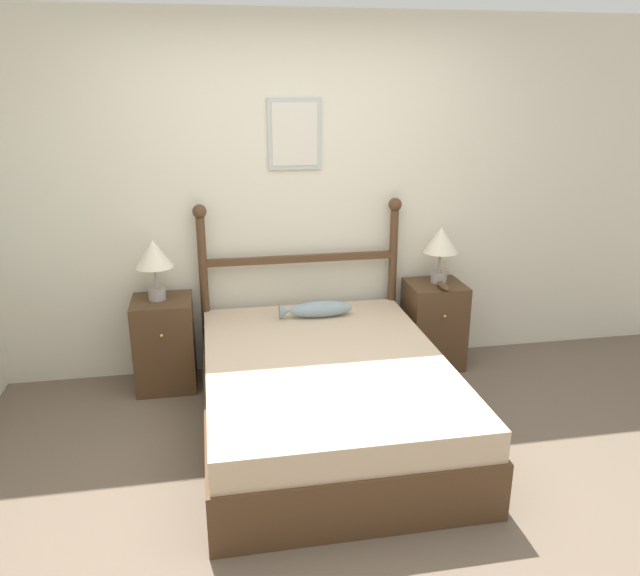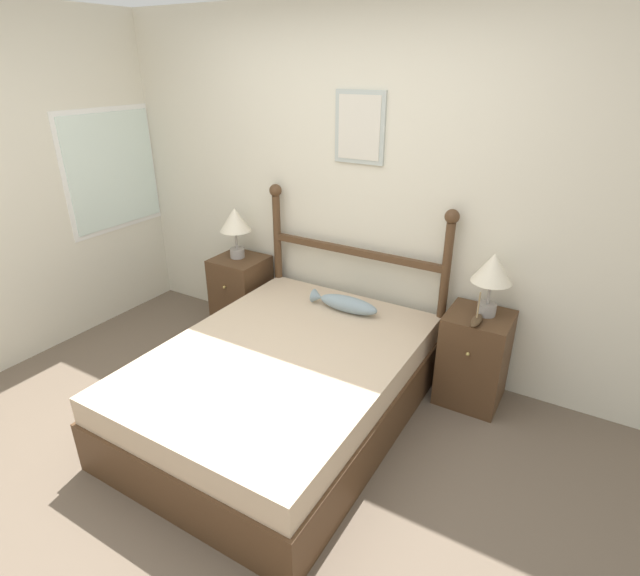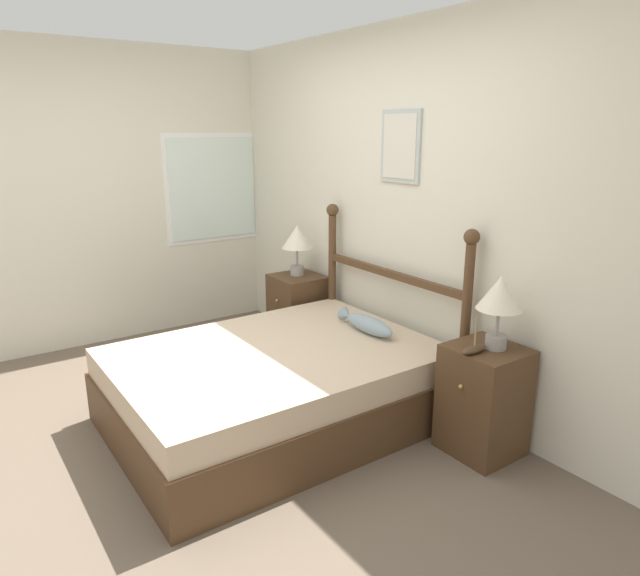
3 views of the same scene
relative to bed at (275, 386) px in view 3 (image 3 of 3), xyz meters
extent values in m
plane|color=brown|center=(-0.04, -0.65, -0.25)|extent=(16.00, 16.00, 0.00)
cube|color=beige|center=(-0.04, 1.08, 1.03)|extent=(6.40, 0.06, 2.55)
cube|color=#ADB7B2|center=(-0.02, 1.04, 1.49)|extent=(0.38, 0.02, 0.49)
cube|color=beige|center=(-0.02, 1.03, 1.49)|extent=(0.32, 0.01, 0.43)
cube|color=beige|center=(-2.17, -0.65, 1.03)|extent=(0.06, 6.40, 2.55)
cube|color=white|center=(-2.14, 0.60, 1.06)|extent=(0.01, 0.94, 1.02)
cube|color=silver|center=(-2.13, 0.60, 1.06)|extent=(0.01, 0.86, 0.94)
cube|color=#4C331E|center=(0.00, 0.00, -0.08)|extent=(1.47, 1.99, 0.33)
cube|color=#CCB293|center=(0.00, 0.00, 0.17)|extent=(1.43, 1.95, 0.17)
cylinder|color=#4C331E|center=(-0.70, 0.97, 0.35)|extent=(0.06, 0.06, 1.19)
sphere|color=#4C331E|center=(-0.70, 0.97, 0.98)|extent=(0.10, 0.10, 0.10)
cylinder|color=#4C331E|center=(0.70, 0.97, 0.35)|extent=(0.06, 0.06, 1.19)
sphere|color=#4C331E|center=(0.70, 0.97, 0.98)|extent=(0.10, 0.10, 0.10)
cube|color=#4C331E|center=(0.00, 0.97, 0.61)|extent=(1.40, 0.04, 0.05)
cube|color=#4C331E|center=(-1.00, 0.82, 0.08)|extent=(0.41, 0.39, 0.65)
sphere|color=tan|center=(-1.00, 0.61, 0.22)|extent=(0.02, 0.02, 0.02)
cube|color=#4C331E|center=(1.00, 0.82, 0.08)|extent=(0.41, 0.39, 0.65)
sphere|color=tan|center=(1.00, 0.61, 0.22)|extent=(0.02, 0.02, 0.02)
cylinder|color=gray|center=(-1.02, 0.83, 0.45)|extent=(0.12, 0.12, 0.08)
cylinder|color=gray|center=(-1.02, 0.83, 0.56)|extent=(0.02, 0.02, 0.15)
cone|color=beige|center=(-1.02, 0.83, 0.73)|extent=(0.26, 0.26, 0.19)
cylinder|color=gray|center=(1.03, 0.85, 0.45)|extent=(0.12, 0.12, 0.08)
cylinder|color=gray|center=(1.03, 0.85, 0.56)|extent=(0.02, 0.02, 0.15)
cone|color=beige|center=(1.03, 0.85, 0.73)|extent=(0.26, 0.26, 0.19)
ellipsoid|color=#4C3823|center=(1.00, 0.69, 0.43)|extent=(0.06, 0.19, 0.04)
cylinder|color=#997F56|center=(1.00, 0.69, 0.53)|extent=(0.01, 0.01, 0.17)
ellipsoid|color=#8499A3|center=(0.10, 0.69, 0.31)|extent=(0.45, 0.13, 0.12)
cone|color=#8499A3|center=(-0.16, 0.69, 0.31)|extent=(0.07, 0.10, 0.10)
camera|label=1|loc=(-0.66, -3.36, 1.83)|focal=35.00mm
camera|label=2|loc=(1.57, -2.17, 1.91)|focal=28.00mm
camera|label=3|loc=(2.92, -1.69, 1.61)|focal=32.00mm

